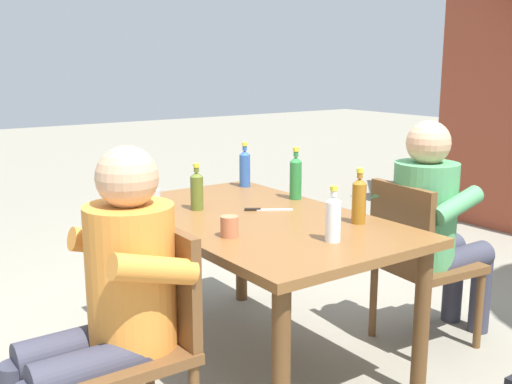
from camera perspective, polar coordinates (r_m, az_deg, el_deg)
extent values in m
plane|color=gray|center=(3.16, 0.00, -15.38)|extent=(24.00, 24.00, 0.00)
cube|color=brown|center=(2.90, 0.00, -2.70)|extent=(1.56, 0.93, 0.04)
cylinder|color=brown|center=(3.42, -12.20, -7.13)|extent=(0.07, 0.07, 0.70)
cylinder|color=brown|center=(2.30, 2.35, -16.75)|extent=(0.07, 0.07, 0.70)
cylinder|color=brown|center=(3.77, -1.38, -5.06)|extent=(0.07, 0.07, 0.70)
cylinder|color=brown|center=(2.79, 15.23, -11.79)|extent=(0.07, 0.07, 0.70)
cube|color=brown|center=(2.33, -12.45, -14.41)|extent=(0.44, 0.44, 0.04)
cube|color=brown|center=(2.31, -8.10, -8.23)|extent=(0.42, 0.04, 0.42)
cylinder|color=brown|center=(2.65, -9.93, -16.30)|extent=(0.04, 0.04, 0.41)
cube|color=brown|center=(3.30, 15.77, -6.54)|extent=(0.48, 0.48, 0.04)
cube|color=brown|center=(3.10, 13.40, -3.18)|extent=(0.42, 0.08, 0.42)
cylinder|color=brown|center=(3.40, 20.16, -10.37)|extent=(0.04, 0.04, 0.41)
cylinder|color=brown|center=(3.63, 15.56, -8.59)|extent=(0.04, 0.04, 0.41)
cylinder|color=brown|center=(3.13, 15.54, -11.99)|extent=(0.04, 0.04, 0.41)
cylinder|color=brown|center=(3.38, 10.94, -9.89)|extent=(0.04, 0.04, 0.41)
cylinder|color=orange|center=(2.24, -11.59, -7.70)|extent=(0.32, 0.32, 0.52)
sphere|color=tan|center=(2.15, -12.00, 1.36)|extent=(0.22, 0.22, 0.22)
cylinder|color=#383847|center=(2.35, -16.82, -13.85)|extent=(0.14, 0.40, 0.14)
cylinder|color=orange|center=(2.38, -13.52, -4.61)|extent=(0.09, 0.31, 0.16)
cylinder|color=#383847|center=(2.20, -15.25, -15.67)|extent=(0.14, 0.40, 0.14)
cylinder|color=orange|center=(2.05, -9.53, -7.17)|extent=(0.09, 0.31, 0.16)
cylinder|color=#4C935B|center=(3.19, 15.49, -1.95)|extent=(0.32, 0.32, 0.52)
sphere|color=tan|center=(3.12, 15.86, 4.46)|extent=(0.22, 0.22, 0.22)
cylinder|color=#383847|center=(3.36, 18.61, -6.05)|extent=(0.14, 0.40, 0.14)
cylinder|color=#383847|center=(3.59, 20.28, -8.81)|extent=(0.11, 0.11, 0.45)
cylinder|color=#4C935B|center=(3.06, 18.30, -1.20)|extent=(0.09, 0.31, 0.16)
cylinder|color=#383847|center=(3.46, 16.21, -5.36)|extent=(0.14, 0.40, 0.14)
cylinder|color=#383847|center=(3.68, 17.97, -8.10)|extent=(0.11, 0.11, 0.45)
cylinder|color=#4C935B|center=(3.29, 13.03, 0.00)|extent=(0.09, 0.31, 0.16)
cylinder|color=white|center=(2.50, 7.23, -2.77)|extent=(0.06, 0.06, 0.17)
cone|color=white|center=(2.48, 7.29, -0.64)|extent=(0.06, 0.06, 0.02)
cylinder|color=white|center=(2.47, 7.30, -0.12)|extent=(0.03, 0.03, 0.02)
cylinder|color=yellow|center=(2.47, 7.32, 0.36)|extent=(0.03, 0.03, 0.02)
cylinder|color=#2D56A3|center=(3.58, -1.06, 2.00)|extent=(0.06, 0.06, 0.19)
cone|color=#2D56A3|center=(3.56, -1.06, 3.71)|extent=(0.06, 0.06, 0.03)
cylinder|color=#2D56A3|center=(3.56, -1.07, 4.13)|extent=(0.03, 0.03, 0.03)
cylinder|color=yellow|center=(3.56, -1.07, 4.51)|extent=(0.03, 0.03, 0.02)
cylinder|color=#566623|center=(3.03, -5.56, -0.11)|extent=(0.06, 0.06, 0.17)
cone|color=#566623|center=(3.01, -5.60, 1.67)|extent=(0.06, 0.06, 0.02)
cylinder|color=#566623|center=(3.01, -5.61, 2.10)|extent=(0.03, 0.03, 0.02)
cylinder|color=yellow|center=(3.00, -5.62, 2.50)|extent=(0.03, 0.03, 0.02)
cylinder|color=#996019|center=(2.80, 9.61, -1.08)|extent=(0.06, 0.06, 0.18)
cone|color=#996019|center=(2.78, 9.69, 1.02)|extent=(0.06, 0.06, 0.03)
cylinder|color=#996019|center=(2.77, 9.71, 1.54)|extent=(0.03, 0.03, 0.03)
cylinder|color=yellow|center=(2.77, 9.72, 2.01)|extent=(0.03, 0.03, 0.02)
cylinder|color=#287A38|center=(3.26, 3.73, 1.08)|extent=(0.06, 0.06, 0.20)
cone|color=#287A38|center=(3.24, 3.75, 3.08)|extent=(0.06, 0.06, 0.03)
cylinder|color=#287A38|center=(3.23, 3.76, 3.58)|extent=(0.03, 0.03, 0.03)
cylinder|color=yellow|center=(3.23, 3.77, 4.02)|extent=(0.03, 0.03, 0.02)
cylinder|color=#B2B7BC|center=(2.99, -9.63, -0.89)|extent=(0.08, 0.08, 0.12)
cylinder|color=#BC6B47|center=(2.56, -2.51, -3.25)|extent=(0.08, 0.08, 0.09)
cube|color=silver|center=(3.02, 1.76, -1.67)|extent=(0.11, 0.16, 0.01)
cube|color=black|center=(3.01, -0.33, -1.64)|extent=(0.06, 0.08, 0.01)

